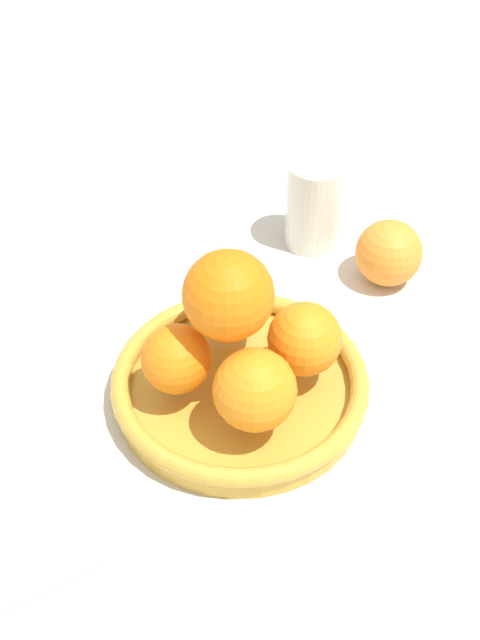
# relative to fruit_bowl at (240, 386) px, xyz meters

# --- Properties ---
(ground_plane) EXTENTS (4.00, 4.00, 0.00)m
(ground_plane) POSITION_rel_fruit_bowl_xyz_m (0.00, 0.00, -0.02)
(ground_plane) COLOR beige
(fruit_bowl) EXTENTS (0.25, 0.25, 0.03)m
(fruit_bowl) POSITION_rel_fruit_bowl_xyz_m (0.00, 0.00, 0.00)
(fruit_bowl) COLOR gold
(fruit_bowl) RESTS_ON ground_plane
(orange_pile) EXTENTS (0.18, 0.18, 0.14)m
(orange_pile) POSITION_rel_fruit_bowl_xyz_m (0.00, -0.00, 0.07)
(orange_pile) COLOR orange
(orange_pile) RESTS_ON fruit_bowl
(stray_orange) EXTENTS (0.07, 0.07, 0.07)m
(stray_orange) POSITION_rel_fruit_bowl_xyz_m (-0.15, -0.18, 0.02)
(stray_orange) COLOR orange
(stray_orange) RESTS_ON ground_plane
(drinking_glass) EXTENTS (0.06, 0.06, 0.11)m
(drinking_glass) POSITION_rel_fruit_bowl_xyz_m (-0.07, -0.25, 0.04)
(drinking_glass) COLOR silver
(drinking_glass) RESTS_ON ground_plane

